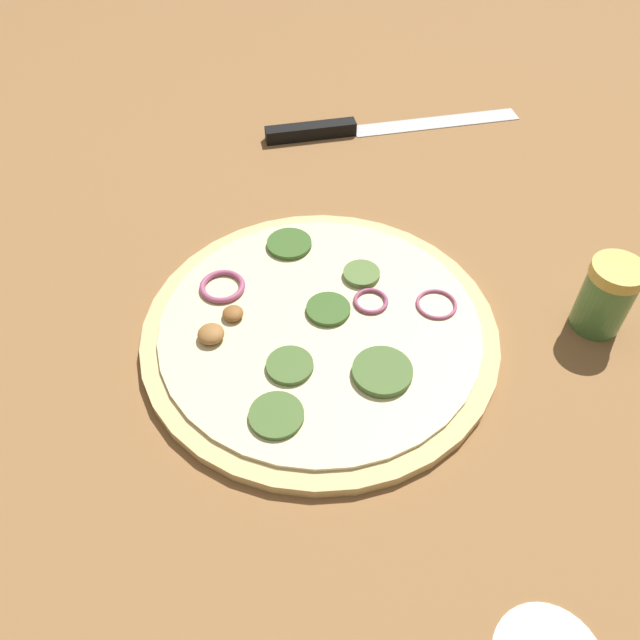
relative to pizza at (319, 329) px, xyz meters
name	(u,v)px	position (x,y,z in m)	size (l,w,h in m)	color
ground_plane	(320,335)	(0.00, 0.00, -0.01)	(3.00, 3.00, 0.00)	olive
pizza	(319,329)	(0.00, 0.00, 0.00)	(0.34, 0.34, 0.03)	#D6B77A
knife	(347,129)	(0.10, 0.35, 0.00)	(0.35, 0.04, 0.02)	silver
spice_jar	(606,296)	(0.27, -0.03, 0.03)	(0.05, 0.05, 0.08)	#4C7F42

